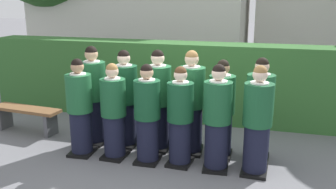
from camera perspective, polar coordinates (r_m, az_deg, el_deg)
The scene contains 15 objects.
ground_plane at distance 6.14m, azimuth -0.64°, elevation -10.12°, with size 60.00×60.00×0.00m, color slate.
student_front_row_0 at distance 6.36m, azimuth -13.02°, elevation -2.23°, with size 0.42×0.52×1.61m.
student_front_row_1 at distance 6.14m, azimuth -8.11°, elevation -2.87°, with size 0.40×0.46×1.56m.
student_front_row_2 at distance 5.92m, azimuth -3.11°, elevation -3.31°, with size 0.41×0.50×1.57m.
student_front_row_3 at distance 5.83m, azimuth 1.83°, elevation -3.67°, with size 0.40×0.51×1.56m.
student_front_row_4 at distance 5.71m, azimuth 7.36°, elevation -3.88°, with size 0.42×0.52×1.62m.
student_front_row_5 at distance 5.67m, azimuth 13.16°, elevation -4.23°, with size 0.42×0.48×1.63m.
student_rear_row_0 at distance 6.79m, azimuth -11.06°, elevation -0.48°, with size 0.45×0.51×1.74m.
student_rear_row_1 at distance 6.59m, azimuth -6.44°, elevation -0.97°, with size 0.44×0.49×1.69m.
student_rear_row_2 at distance 6.40m, azimuth -1.51°, elevation -1.24°, with size 0.45×0.53×1.71m.
student_rear_row_3 at distance 6.26m, azimuth 3.45°, elevation -1.58°, with size 0.45×0.52×1.73m.
student_rear_row_4 at distance 6.17m, azimuth 7.98°, elevation -2.52°, with size 0.42×0.46×1.60m.
student_rear_row_5 at distance 6.13m, azimuth 13.46°, elevation -2.64°, with size 0.43×0.53×1.66m.
hedge at distance 8.00m, azimuth 3.86°, elevation 1.94°, with size 9.09×0.70×1.61m.
wooden_bench at distance 7.81m, azimuth -20.36°, elevation -2.78°, with size 1.43×0.51×0.48m.
Camera 1 is at (1.54, -5.35, 2.60)m, focal length 40.81 mm.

